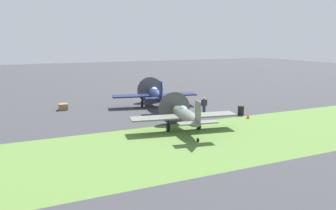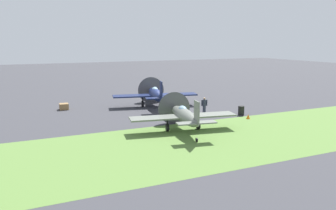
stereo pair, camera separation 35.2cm
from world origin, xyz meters
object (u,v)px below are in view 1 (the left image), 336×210
at_px(airplane_lead, 155,94).
at_px(fuel_drum, 241,110).
at_px(runway_marker_cone, 248,116).
at_px(airplane_wingman, 185,115).
at_px(supply_crate, 63,107).
at_px(ground_crew_chief, 204,106).

xyz_separation_m(airplane_lead, fuel_drum, (6.01, -7.33, -0.94)).
relative_size(airplane_lead, runway_marker_cone, 21.32).
height_order(airplane_wingman, supply_crate, airplane_wingman).
xyz_separation_m(airplane_wingman, ground_crew_chief, (4.58, 4.63, -0.39)).
xyz_separation_m(airplane_wingman, supply_crate, (-7.59, 12.97, -0.98)).
bearing_deg(supply_crate, airplane_lead, -15.44).
bearing_deg(airplane_wingman, runway_marker_cone, 20.49).
relative_size(airplane_wingman, runway_marker_cone, 19.98).
bearing_deg(ground_crew_chief, airplane_wingman, -125.68).
relative_size(airplane_lead, supply_crate, 10.42).
relative_size(airplane_lead, fuel_drum, 10.42).
bearing_deg(fuel_drum, airplane_lead, 129.34).
bearing_deg(ground_crew_chief, supply_crate, 154.62).
height_order(airplane_lead, ground_crew_chief, airplane_lead).
xyz_separation_m(airplane_wingman, runway_marker_cone, (7.42, 1.41, -1.08)).
xyz_separation_m(airplane_wingman, fuel_drum, (7.82, 3.04, -0.85)).
height_order(airplane_lead, supply_crate, airplane_lead).
height_order(airplane_lead, fuel_drum, airplane_lead).
height_order(ground_crew_chief, runway_marker_cone, ground_crew_chief).
bearing_deg(airplane_wingman, airplane_lead, 89.83).
bearing_deg(airplane_wingman, supply_crate, 130.06).
relative_size(ground_crew_chief, fuel_drum, 1.92).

